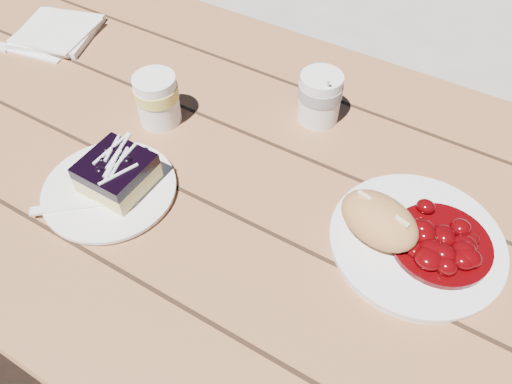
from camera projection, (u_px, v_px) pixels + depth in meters
The scene contains 12 objects.
ground at pixel (255, 359), 1.37m from camera, with size 60.00×60.00×0.00m, color #A29D92.
picnic_table at pixel (255, 236), 0.91m from camera, with size 2.00×1.55×0.75m.
main_plate at pixel (416, 243), 0.70m from camera, with size 0.24×0.24×0.02m, color white.
goulash_stew at pixel (444, 237), 0.67m from camera, with size 0.14×0.14×0.04m, color #540305, non-canonical shape.
bread_roll at pixel (379, 220), 0.68m from camera, with size 0.12×0.08×0.06m, color #BE8249.
dessert_plate at pixel (110, 190), 0.77m from camera, with size 0.20×0.20×0.01m, color white.
blueberry_cake at pixel (117, 173), 0.75m from camera, with size 0.09×0.09×0.05m.
fork_dessert at pixel (73, 206), 0.74m from camera, with size 0.03×0.16×0.01m, color white, non-canonical shape.
coffee_cup at pixel (320, 98), 0.85m from camera, with size 0.07×0.07×0.09m, color white.
napkin_stack at pixel (58, 32), 1.04m from camera, with size 0.15×0.15×0.01m, color white.
fork_table at pixel (33, 55), 1.00m from camera, with size 0.03×0.16×0.01m, color white, non-canonical shape.
second_cup at pixel (158, 99), 0.84m from camera, with size 0.07×0.07×0.09m, color white.
Camera 1 is at (0.27, -0.45, 1.34)m, focal length 35.00 mm.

